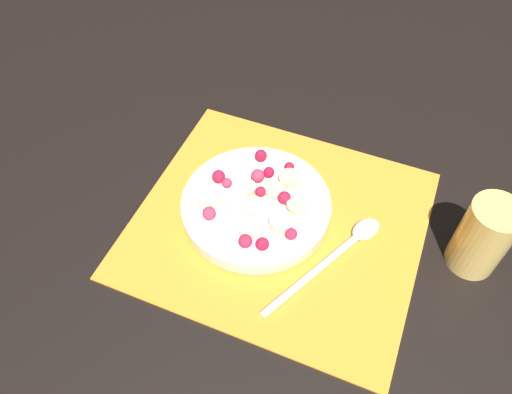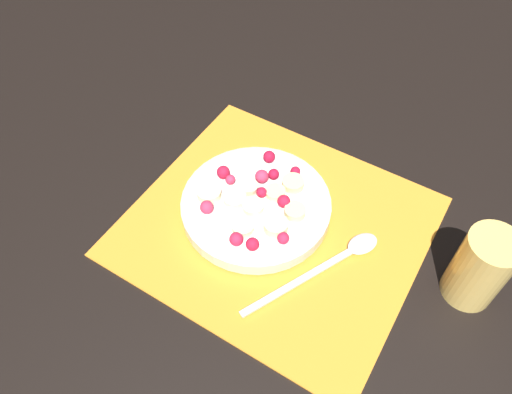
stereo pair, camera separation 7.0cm
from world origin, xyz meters
The scene contains 5 objects.
ground_plane centered at (0.00, 0.00, 0.00)m, with size 3.00×3.00×0.00m, color black.
placemat centered at (0.00, 0.00, 0.00)m, with size 0.40×0.36×0.01m.
fruit_bowl centered at (-0.04, 0.01, 0.02)m, with size 0.21×0.21×0.04m.
spoon centered at (0.10, 0.00, 0.01)m, with size 0.11×0.20×0.01m.
drinking_glass centered at (0.26, 0.04, 0.06)m, with size 0.07×0.07×0.11m.
Camera 1 is at (0.13, -0.39, 0.59)m, focal length 35.00 mm.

